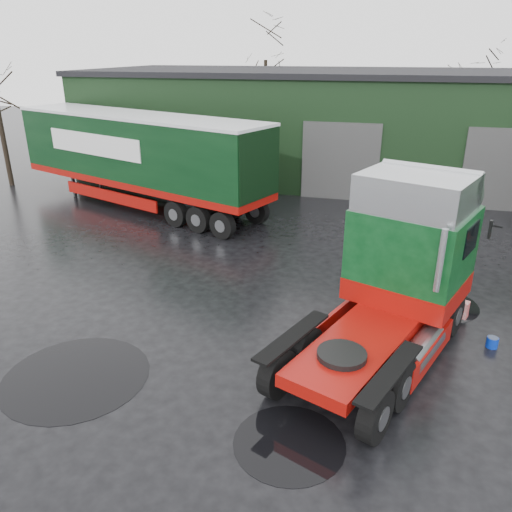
{
  "coord_description": "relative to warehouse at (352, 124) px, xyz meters",
  "views": [
    {
      "loc": [
        4.41,
        -12.22,
        7.4
      ],
      "look_at": [
        0.87,
        1.09,
        1.7
      ],
      "focal_mm": 35.0,
      "sensor_mm": 36.0,
      "label": 1
    }
  ],
  "objects": [
    {
      "name": "tree_back_a",
      "position": [
        -8.0,
        10.0,
        1.59
      ],
      "size": [
        4.4,
        4.4,
        9.5
      ],
      "primitive_type": null,
      "color": "black",
      "rests_on": "ground"
    },
    {
      "name": "puddle_0",
      "position": [
        -4.46,
        -23.55,
        -3.15
      ],
      "size": [
        3.55,
        3.55,
        0.01
      ],
      "primitive_type": "cylinder",
      "color": "black",
      "rests_on": "ground"
    },
    {
      "name": "ground",
      "position": [
        -2.0,
        -20.0,
        -3.16
      ],
      "size": [
        100.0,
        100.0,
        0.0
      ],
      "primitive_type": "plane",
      "color": "black"
    },
    {
      "name": "warehouse",
      "position": [
        0.0,
        0.0,
        0.0
      ],
      "size": [
        32.4,
        12.4,
        6.3
      ],
      "color": "black",
      "rests_on": "ground"
    },
    {
      "name": "wash_bucket",
      "position": [
        5.59,
        -19.51,
        -3.01
      ],
      "size": [
        0.33,
        0.33,
        0.29
      ],
      "primitive_type": "cylinder",
      "rotation": [
        0.0,
        0.0,
        -0.09
      ],
      "color": "#0728AB",
      "rests_on": "ground"
    },
    {
      "name": "hero_tractor",
      "position": [
        2.5,
        -20.98,
        -0.87
      ],
      "size": [
        5.62,
        8.01,
        4.58
      ],
      "primitive_type": null,
      "rotation": [
        0.0,
        0.0,
        -0.38
      ],
      "color": "#0C3C19",
      "rests_on": "ground"
    },
    {
      "name": "trailer_left",
      "position": [
        -9.5,
        -10.0,
        -0.85
      ],
      "size": [
        14.98,
        8.15,
        4.62
      ],
      "primitive_type": null,
      "rotation": [
        0.0,
        0.0,
        1.21
      ],
      "color": "silver",
      "rests_on": "ground"
    },
    {
      "name": "puddle_3",
      "position": [
        1.03,
        -24.4,
        -3.15
      ],
      "size": [
        2.3,
        2.3,
        0.01
      ],
      "primitive_type": "cylinder",
      "color": "black",
      "rests_on": "ground"
    },
    {
      "name": "puddle_1",
      "position": [
        4.37,
        -17.31,
        -3.15
      ],
      "size": [
        2.46,
        2.46,
        0.01
      ],
      "primitive_type": "cylinder",
      "color": "black",
      "rests_on": "ground"
    },
    {
      "name": "tree_back_b",
      "position": [
        8.0,
        10.0,
        0.59
      ],
      "size": [
        4.4,
        4.4,
        7.5
      ],
      "primitive_type": null,
      "color": "black",
      "rests_on": "ground"
    }
  ]
}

